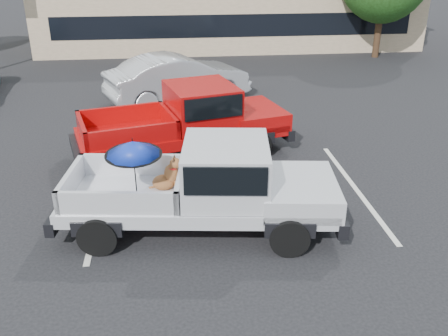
{
  "coord_description": "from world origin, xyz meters",
  "views": [
    {
      "loc": [
        -1.29,
        -8.26,
        5.48
      ],
      "look_at": [
        -0.32,
        0.72,
        1.3
      ],
      "focal_mm": 40.0,
      "sensor_mm": 36.0,
      "label": 1
    }
  ],
  "objects": [
    {
      "name": "ground",
      "position": [
        0.0,
        0.0,
        0.0
      ],
      "size": [
        90.0,
        90.0,
        0.0
      ],
      "primitive_type": "plane",
      "color": "black",
      "rests_on": "ground"
    },
    {
      "name": "stripe_right",
      "position": [
        3.0,
        2.0,
        0.0
      ],
      "size": [
        0.12,
        5.0,
        0.01
      ],
      "primitive_type": "cube",
      "color": "silver",
      "rests_on": "ground"
    },
    {
      "name": "silver_pickup",
      "position": [
        -0.53,
        0.58,
        1.05
      ],
      "size": [
        5.88,
        2.63,
        2.06
      ],
      "rotation": [
        0.0,
        0.0,
        -0.12
      ],
      "color": "black",
      "rests_on": "ground"
    },
    {
      "name": "red_pickup",
      "position": [
        -0.67,
        4.6,
        1.05
      ],
      "size": [
        6.16,
        3.44,
        1.93
      ],
      "rotation": [
        0.0,
        0.0,
        0.26
      ],
      "color": "black",
      "rests_on": "ground"
    },
    {
      "name": "silver_sedan",
      "position": [
        -1.04,
        9.54,
        0.85
      ],
      "size": [
        5.48,
        3.71,
        1.71
      ],
      "primitive_type": "imported",
      "rotation": [
        0.0,
        0.0,
        1.98
      ],
      "color": "#ABADB2",
      "rests_on": "ground"
    },
    {
      "name": "stripe_left",
      "position": [
        -3.0,
        2.0,
        0.0
      ],
      "size": [
        0.12,
        5.0,
        0.01
      ],
      "primitive_type": "cube",
      "color": "silver",
      "rests_on": "ground"
    }
  ]
}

